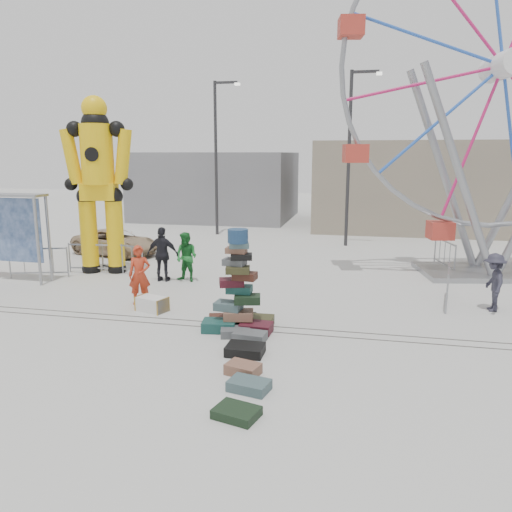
% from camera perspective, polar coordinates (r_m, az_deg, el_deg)
% --- Properties ---
extents(ground, '(90.00, 90.00, 0.00)m').
position_cam_1_polar(ground, '(12.29, -6.49, -9.01)').
color(ground, '#9E9E99').
rests_on(ground, ground).
extents(track_line_near, '(40.00, 0.04, 0.01)m').
position_cam_1_polar(track_line_near, '(12.83, -5.63, -8.09)').
color(track_line_near, '#47443F').
rests_on(track_line_near, ground).
extents(track_line_far, '(40.00, 0.04, 0.01)m').
position_cam_1_polar(track_line_far, '(13.18, -5.10, -7.52)').
color(track_line_far, '#47443F').
rests_on(track_line_far, ground).
extents(building_right, '(12.00, 8.00, 5.00)m').
position_cam_1_polar(building_right, '(31.11, 18.30, 7.68)').
color(building_right, gray).
rests_on(building_right, ground).
extents(building_left, '(10.00, 8.00, 4.40)m').
position_cam_1_polar(building_left, '(34.36, -4.40, 8.04)').
color(building_left, gray).
rests_on(building_left, ground).
extents(lamp_post_right, '(1.41, 0.25, 8.00)m').
position_cam_1_polar(lamp_post_right, '(23.89, 10.81, 11.81)').
color(lamp_post_right, '#2D2D30').
rests_on(lamp_post_right, ground).
extents(lamp_post_left, '(1.41, 0.25, 8.00)m').
position_cam_1_polar(lamp_post_left, '(26.99, -4.42, 11.93)').
color(lamp_post_left, '#2D2D30').
rests_on(lamp_post_left, ground).
extents(suitcase_tower, '(1.79, 1.58, 2.54)m').
position_cam_1_polar(suitcase_tower, '(12.44, -2.04, -5.24)').
color(suitcase_tower, '#174741').
rests_on(suitcase_tower, ground).
extents(crash_test_dummy, '(2.60, 1.14, 6.51)m').
position_cam_1_polar(crash_test_dummy, '(18.92, -17.55, 8.40)').
color(crash_test_dummy, black).
rests_on(crash_test_dummy, ground).
extents(ferris_wheel, '(10.85, 3.49, 12.76)m').
position_cam_1_polar(ferris_wheel, '(19.62, 26.17, 16.23)').
color(ferris_wheel, gray).
rests_on(ferris_wheel, ground).
extents(steamer_trunk, '(0.96, 0.74, 0.40)m').
position_cam_1_polar(steamer_trunk, '(14.28, -11.80, -5.39)').
color(steamer_trunk, silver).
rests_on(steamer_trunk, ground).
extents(row_case_0, '(0.74, 0.56, 0.21)m').
position_cam_1_polar(row_case_0, '(12.78, -0.58, -7.62)').
color(row_case_0, '#38371C').
rests_on(row_case_0, ground).
extents(row_case_1, '(0.80, 0.56, 0.21)m').
position_cam_1_polar(row_case_1, '(11.87, -0.69, -9.15)').
color(row_case_1, '#52565A').
rests_on(row_case_1, ground).
extents(row_case_2, '(0.83, 0.61, 0.22)m').
position_cam_1_polar(row_case_2, '(11.10, -1.25, -10.66)').
color(row_case_2, black).
rests_on(row_case_2, ground).
extents(row_case_3, '(0.76, 0.62, 0.22)m').
position_cam_1_polar(row_case_3, '(10.18, -1.49, -12.77)').
color(row_case_3, brown).
rests_on(row_case_3, ground).
extents(row_case_4, '(0.84, 0.65, 0.20)m').
position_cam_1_polar(row_case_4, '(9.56, -0.80, -14.56)').
color(row_case_4, '#425B5E').
rests_on(row_case_4, ground).
extents(row_case_5, '(0.84, 0.72, 0.16)m').
position_cam_1_polar(row_case_5, '(8.72, -2.24, -17.44)').
color(row_case_5, black).
rests_on(row_case_5, ground).
extents(barricade_dummy_a, '(1.95, 0.64, 1.10)m').
position_cam_1_polar(barricade_dummy_a, '(19.21, -23.59, -0.68)').
color(barricade_dummy_a, gray).
rests_on(barricade_dummy_a, ground).
extents(barricade_dummy_b, '(2.00, 0.35, 1.10)m').
position_cam_1_polar(barricade_dummy_b, '(19.23, -17.84, -0.25)').
color(barricade_dummy_b, gray).
rests_on(barricade_dummy_b, ground).
extents(barricade_dummy_c, '(1.93, 0.71, 1.10)m').
position_cam_1_polar(barricade_dummy_c, '(18.89, -15.07, -0.29)').
color(barricade_dummy_c, gray).
rests_on(barricade_dummy_c, ground).
extents(barricade_wheel_front, '(0.43, 1.99, 1.10)m').
position_cam_1_polar(barricade_wheel_front, '(15.56, 21.06, -3.18)').
color(barricade_wheel_front, gray).
rests_on(barricade_wheel_front, ground).
extents(barricade_wheel_back, '(0.54, 1.97, 1.10)m').
position_cam_1_polar(barricade_wheel_back, '(20.33, 20.74, 0.18)').
color(barricade_wheel_back, gray).
rests_on(barricade_wheel_back, ground).
extents(pedestrian_red, '(0.73, 0.60, 1.74)m').
position_cam_1_polar(pedestrian_red, '(14.84, -13.16, -2.13)').
color(pedestrian_red, '#AD2F18').
rests_on(pedestrian_red, ground).
extents(pedestrian_green, '(0.97, 0.84, 1.70)m').
position_cam_1_polar(pedestrian_green, '(17.20, -7.96, -0.12)').
color(pedestrian_green, '#1A6A28').
rests_on(pedestrian_green, ground).
extents(pedestrian_black, '(1.12, 0.51, 1.88)m').
position_cam_1_polar(pedestrian_black, '(17.34, -10.61, 0.19)').
color(pedestrian_black, black).
rests_on(pedestrian_black, ground).
extents(pedestrian_grey, '(0.63, 1.07, 1.63)m').
position_cam_1_polar(pedestrian_grey, '(15.35, 25.52, -2.72)').
color(pedestrian_grey, '#282734').
rests_on(pedestrian_grey, ground).
extents(parked_suv, '(4.31, 2.87, 1.10)m').
position_cam_1_polar(parked_suv, '(22.52, -15.76, 1.54)').
color(parked_suv, tan).
rests_on(parked_suv, ground).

